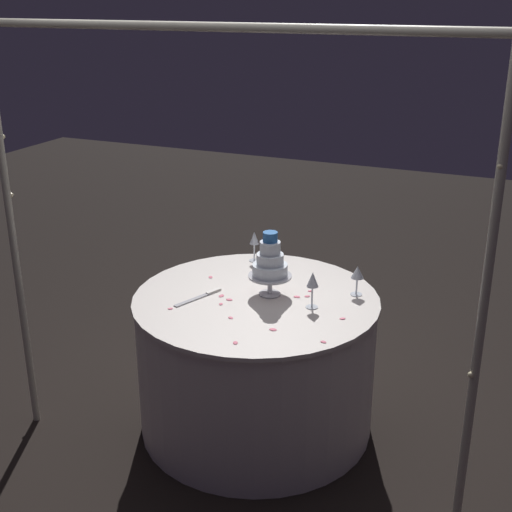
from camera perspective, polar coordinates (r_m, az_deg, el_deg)
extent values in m
plane|color=black|center=(3.83, 0.00, -13.61)|extent=(12.00, 12.00, 0.00)
cylinder|color=#B7B29E|center=(2.71, 18.18, -5.24)|extent=(0.04, 0.04, 2.05)
cylinder|color=#B7B29E|center=(3.59, -19.48, 1.09)|extent=(0.04, 0.04, 2.05)
cylinder|color=#B7B29E|center=(2.75, -3.91, 18.43)|extent=(2.22, 0.04, 0.04)
sphere|color=#F9EAB2|center=(2.50, 19.61, 7.03)|extent=(0.02, 0.02, 0.02)
sphere|color=#F9EAB2|center=(3.47, -20.27, 9.25)|extent=(0.02, 0.02, 0.02)
sphere|color=#F9EAB2|center=(2.51, 11.76, 17.82)|extent=(0.02, 0.02, 0.02)
sphere|color=#F9EAB2|center=(2.64, 18.66, -1.99)|extent=(0.02, 0.02, 0.02)
sphere|color=#F9EAB2|center=(3.95, -18.17, -10.06)|extent=(0.02, 0.02, 0.02)
sphere|color=#F9EAB2|center=(2.72, -1.32, 18.44)|extent=(0.02, 0.02, 0.02)
sphere|color=#F9EAB2|center=(2.79, 17.37, -9.37)|extent=(0.02, 0.02, 0.02)
sphere|color=#F9EAB2|center=(3.03, -13.18, 18.19)|extent=(0.02, 0.02, 0.02)
sphere|color=#F9EAB2|center=(2.52, 19.77, 6.25)|extent=(0.02, 0.02, 0.02)
sphere|color=#F9EAB2|center=(3.53, -19.64, 4.77)|extent=(0.02, 0.02, 0.02)
cylinder|color=silver|center=(3.64, 0.00, -8.92)|extent=(1.22, 1.22, 0.72)
cylinder|color=silver|center=(3.47, 0.00, -3.60)|extent=(1.24, 1.24, 0.02)
cylinder|color=silver|center=(3.50, 1.15, -3.16)|extent=(0.11, 0.11, 0.01)
cylinder|color=silver|center=(3.48, 1.16, -2.42)|extent=(0.02, 0.02, 0.09)
cylinder|color=silver|center=(3.46, 1.16, -1.66)|extent=(0.22, 0.22, 0.01)
cylinder|color=white|center=(3.44, 1.17, -1.14)|extent=(0.18, 0.18, 0.06)
cylinder|color=white|center=(3.42, 1.17, -0.26)|extent=(0.14, 0.14, 0.06)
cylinder|color=white|center=(3.40, 1.18, 0.68)|extent=(0.10, 0.10, 0.06)
cylinder|color=#2D6BB7|center=(3.38, 1.19, 1.59)|extent=(0.07, 0.07, 0.05)
cylinder|color=silver|center=(3.53, 8.30, -3.16)|extent=(0.06, 0.06, 0.00)
cylinder|color=silver|center=(3.51, 8.34, -2.47)|extent=(0.01, 0.01, 0.09)
cone|color=silver|center=(3.48, 8.40, -1.33)|extent=(0.07, 0.07, 0.06)
cylinder|color=silver|center=(3.37, 4.64, -4.25)|extent=(0.06, 0.06, 0.00)
cylinder|color=silver|center=(3.34, 4.67, -3.38)|extent=(0.01, 0.01, 0.11)
cone|color=silver|center=(3.31, 4.71, -1.95)|extent=(0.06, 0.06, 0.07)
cylinder|color=silver|center=(3.93, -0.14, -0.38)|extent=(0.06, 0.06, 0.00)
cylinder|color=silver|center=(3.91, -0.14, 0.34)|extent=(0.01, 0.01, 0.10)
cone|color=silver|center=(3.88, -0.14, 1.52)|extent=(0.05, 0.05, 0.07)
cube|color=silver|center=(3.45, -5.29, -3.63)|extent=(0.10, 0.21, 0.01)
cube|color=white|center=(3.53, -3.54, -2.93)|extent=(0.05, 0.09, 0.01)
ellipsoid|color=#EA6B84|center=(3.86, 0.01, -0.77)|extent=(0.03, 0.04, 0.00)
ellipsoid|color=#EA6B84|center=(3.03, -1.72, -7.20)|extent=(0.03, 0.04, 0.00)
ellipsoid|color=#EA6B84|center=(3.70, 1.73, -1.81)|extent=(0.05, 0.05, 0.00)
ellipsoid|color=#EA6B84|center=(3.39, -2.93, -3.99)|extent=(0.02, 0.03, 0.00)
ellipsoid|color=#EA6B84|center=(3.14, 1.42, -6.11)|extent=(0.04, 0.03, 0.00)
ellipsoid|color=#EA6B84|center=(3.37, -7.11, -4.35)|extent=(0.03, 0.03, 0.00)
ellipsoid|color=#EA6B84|center=(3.54, 4.51, -2.90)|extent=(0.03, 0.03, 0.00)
ellipsoid|color=#EA6B84|center=(3.71, -3.79, -1.75)|extent=(0.03, 0.04, 0.00)
ellipsoid|color=#EA6B84|center=(3.47, 3.41, -3.39)|extent=(0.04, 0.03, 0.00)
ellipsoid|color=#EA6B84|center=(3.25, -2.11, -5.13)|extent=(0.03, 0.03, 0.00)
ellipsoid|color=#EA6B84|center=(3.48, 4.27, -3.34)|extent=(0.04, 0.03, 0.00)
ellipsoid|color=#EA6B84|center=(3.48, -2.88, -3.31)|extent=(0.03, 0.04, 0.00)
ellipsoid|color=#EA6B84|center=(3.05, 5.61, -7.09)|extent=(0.03, 0.03, 0.00)
ellipsoid|color=#EA6B84|center=(3.27, 7.18, -5.16)|extent=(0.04, 0.03, 0.00)
ellipsoid|color=#EA6B84|center=(3.44, -2.23, -3.63)|extent=(0.04, 0.03, 0.00)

